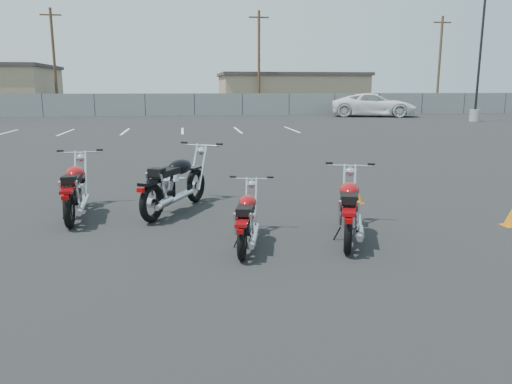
{
  "coord_description": "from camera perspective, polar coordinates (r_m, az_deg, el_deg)",
  "views": [
    {
      "loc": [
        -0.92,
        -7.16,
        2.3
      ],
      "look_at": [
        0.2,
        0.6,
        0.65
      ],
      "focal_mm": 35.0,
      "sensor_mm": 36.0,
      "label": 1
    }
  ],
  "objects": [
    {
      "name": "motorcycle_front_red",
      "position": [
        9.49,
        -19.95,
        0.24
      ],
      "size": [
        0.87,
        2.25,
        1.1
      ],
      "color": "black",
      "rests_on": "ground"
    },
    {
      "name": "light_pole_east",
      "position": [
        37.59,
        24.05,
        11.94
      ],
      "size": [
        0.8,
        0.7,
        11.2
      ],
      "color": "gray",
      "rests_on": "ground"
    },
    {
      "name": "tan_building_east",
      "position": [
        52.31,
        3.92,
        11.38
      ],
      "size": [
        14.4,
        9.4,
        3.7
      ],
      "color": "#9A8363",
      "rests_on": "ground"
    },
    {
      "name": "white_van",
      "position": [
        41.38,
        13.35,
        10.39
      ],
      "size": [
        5.25,
        8.18,
        2.89
      ],
      "primitive_type": "imported",
      "rotation": [
        0.0,
        0.0,
        1.26
      ],
      "color": "white",
      "rests_on": "ground"
    },
    {
      "name": "motorcycle_second_black",
      "position": [
        9.44,
        -9.21,
        0.99
      ],
      "size": [
        1.58,
        2.33,
        1.19
      ],
      "color": "black",
      "rests_on": "ground"
    },
    {
      "name": "chainlink_fence",
      "position": [
        42.19,
        -7.06,
        9.9
      ],
      "size": [
        80.06,
        0.06,
        1.8
      ],
      "color": "slate",
      "rests_on": "ground"
    },
    {
      "name": "utility_pole_b",
      "position": [
        48.5,
        -22.07,
        13.87
      ],
      "size": [
        1.8,
        0.24,
        9.0
      ],
      "color": "#473021",
      "rests_on": "ground"
    },
    {
      "name": "motorcycle_rear_red",
      "position": [
        7.75,
        10.62,
        -1.93
      ],
      "size": [
        1.12,
        2.11,
        1.05
      ],
      "color": "black",
      "rests_on": "ground"
    },
    {
      "name": "ground",
      "position": [
        7.58,
        -0.85,
        -5.79
      ],
      "size": [
        120.0,
        120.0,
        0.0
      ],
      "primitive_type": "plane",
      "color": "black",
      "rests_on": "ground"
    },
    {
      "name": "training_cone_near",
      "position": [
        10.28,
        11.58,
        -0.53
      ],
      "size": [
        0.22,
        0.22,
        0.27
      ],
      "color": "orange",
      "rests_on": "ground"
    },
    {
      "name": "motorcycle_third_red",
      "position": [
        7.3,
        -1.03,
        -3.14
      ],
      "size": [
        0.8,
        1.82,
        0.9
      ],
      "color": "black",
      "rests_on": "ground"
    },
    {
      "name": "utility_pole_d",
      "position": [
        53.39,
        20.23,
        13.74
      ],
      "size": [
        1.8,
        0.24,
        9.0
      ],
      "color": "#473021",
      "rests_on": "ground"
    },
    {
      "name": "parking_line_stripes",
      "position": [
        27.3,
        -11.58,
        6.83
      ],
      "size": [
        15.12,
        4.0,
        0.01
      ],
      "color": "silver",
      "rests_on": "ground"
    },
    {
      "name": "utility_pole_c",
      "position": [
        46.74,
        0.33,
        14.82
      ],
      "size": [
        1.8,
        0.24,
        9.0
      ],
      "color": "#473021",
      "rests_on": "ground"
    },
    {
      "name": "training_cone_far",
      "position": [
        9.45,
        27.16,
        -2.57
      ],
      "size": [
        0.26,
        0.26,
        0.31
      ],
      "color": "orange",
      "rests_on": "ground"
    }
  ]
}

